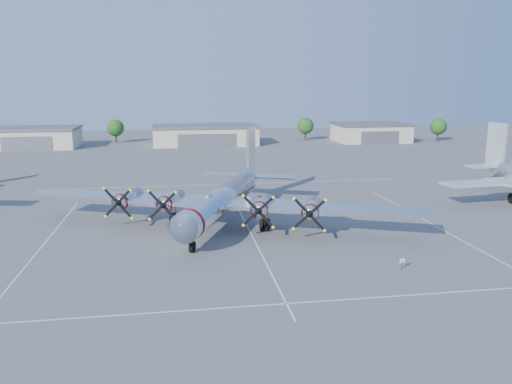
{
  "coord_description": "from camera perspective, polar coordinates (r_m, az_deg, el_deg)",
  "views": [
    {
      "loc": [
        -7.85,
        -56.57,
        16.41
      ],
      "look_at": [
        1.7,
        3.59,
        3.2
      ],
      "focal_mm": 35.0,
      "sensor_mm": 36.0,
      "label": 1
    }
  ],
  "objects": [
    {
      "name": "tree_east",
      "position": [
        149.94,
        5.68,
        7.51
      ],
      "size": [
        4.8,
        4.8,
        6.64
      ],
      "color": "#382619",
      "rests_on": "ground"
    },
    {
      "name": "hangar_west",
      "position": [
        144.08,
        -24.05,
        5.73
      ],
      "size": [
        22.6,
        14.6,
        5.4
      ],
      "color": "beige",
      "rests_on": "ground"
    },
    {
      "name": "hangar_east",
      "position": [
        149.99,
        12.97,
        6.69
      ],
      "size": [
        20.6,
        14.6,
        5.4
      ],
      "color": "beige",
      "rests_on": "ground"
    },
    {
      "name": "parking_lines",
      "position": [
        57.76,
        -0.84,
        -4.27
      ],
      "size": [
        60.0,
        50.08,
        0.01
      ],
      "color": "silver",
      "rests_on": "ground"
    },
    {
      "name": "main_bomber_b29",
      "position": [
        60.27,
        -3.66,
        -3.59
      ],
      "size": [
        55.0,
        46.99,
        10.27
      ],
      "primitive_type": null,
      "rotation": [
        0.0,
        0.0,
        -0.39
      ],
      "color": "silver",
      "rests_on": "ground"
    },
    {
      "name": "tree_west",
      "position": [
        148.07,
        -15.76,
        7.06
      ],
      "size": [
        4.8,
        4.8,
        6.64
      ],
      "color": "#382619",
      "rests_on": "ground"
    },
    {
      "name": "tree_far_east",
      "position": [
        156.7,
        20.12,
        7.04
      ],
      "size": [
        4.8,
        4.8,
        6.64
      ],
      "color": "#382619",
      "rests_on": "ground"
    },
    {
      "name": "ground",
      "position": [
        59.42,
        -1.08,
        -3.8
      ],
      "size": [
        260.0,
        260.0,
        0.0
      ],
      "primitive_type": "plane",
      "color": "#5A5A5C",
      "rests_on": "ground"
    },
    {
      "name": "hangar_center",
      "position": [
        139.43,
        -5.79,
        6.53
      ],
      "size": [
        28.6,
        14.6,
        5.4
      ],
      "color": "beige",
      "rests_on": "ground"
    },
    {
      "name": "info_placard",
      "position": [
        47.15,
        16.37,
        -7.67
      ],
      "size": [
        0.56,
        0.18,
        1.08
      ],
      "rotation": [
        0.0,
        0.0,
        0.25
      ],
      "color": "black",
      "rests_on": "ground"
    }
  ]
}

